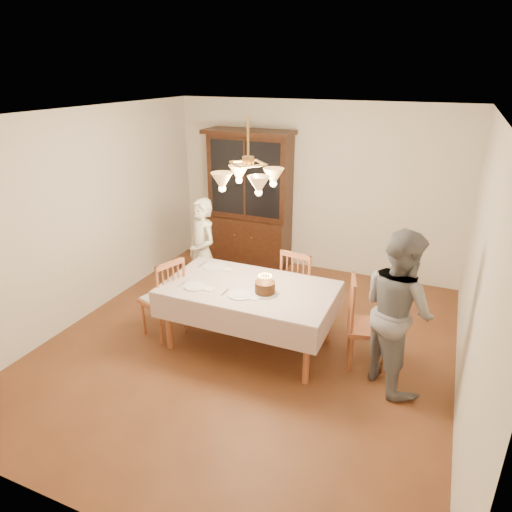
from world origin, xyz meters
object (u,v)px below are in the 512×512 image
at_px(elderly_woman, 203,252).
at_px(birthday_cake, 265,288).
at_px(chair_far_side, 301,290).
at_px(china_hutch, 250,202).
at_px(dining_table, 249,292).

height_order(elderly_woman, birthday_cake, elderly_woman).
height_order(chair_far_side, elderly_woman, elderly_woman).
distance_m(china_hutch, elderly_woman, 1.54).
bearing_deg(dining_table, china_hutch, 113.71).
bearing_deg(chair_far_side, dining_table, -116.39).
distance_m(china_hutch, chair_far_side, 2.11).
relative_size(china_hutch, chair_far_side, 2.16).
bearing_deg(birthday_cake, chair_far_side, 80.01).
distance_m(dining_table, elderly_woman, 1.25).
bearing_deg(chair_far_side, elderly_woman, -179.41).
xyz_separation_m(elderly_woman, birthday_cake, (1.24, -0.83, 0.09)).
distance_m(dining_table, birthday_cake, 0.28).
bearing_deg(birthday_cake, china_hutch, 117.49).
distance_m(china_hutch, birthday_cake, 2.65).
bearing_deg(chair_far_side, china_hutch, 132.31).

